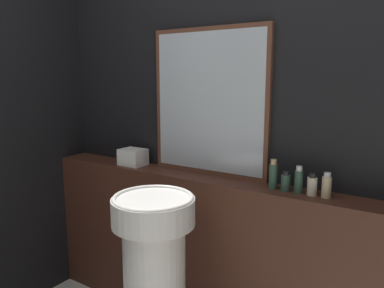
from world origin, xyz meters
TOP-DOWN VIEW (x-y plane):
  - wall_back at (0.00, 1.61)m, footprint 8.00×0.06m
  - vanity_counter at (0.00, 1.47)m, footprint 2.21×0.21m
  - pedestal_sink at (0.00, 1.04)m, footprint 0.41×0.41m
  - mirror at (0.00, 1.56)m, footprint 0.74×0.03m
  - towel_stack at (-0.52, 1.47)m, footprint 0.16×0.13m
  - shampoo_bottle at (0.43, 1.47)m, footprint 0.04×0.04m
  - conditioner_bottle at (0.50, 1.47)m, footprint 0.05×0.05m
  - lotion_bottle at (0.57, 1.47)m, footprint 0.04×0.04m
  - body_wash_bottle at (0.63, 1.47)m, footprint 0.05×0.05m
  - hand_soap_bottle at (0.70, 1.47)m, footprint 0.04×0.04m

SIDE VIEW (x-z plane):
  - vanity_counter at x=0.00m, z-range 0.00..0.94m
  - pedestal_sink at x=0.00m, z-range 0.05..0.99m
  - conditioner_bottle at x=0.50m, z-range 0.94..1.04m
  - body_wash_bottle at x=0.63m, z-range 0.94..1.04m
  - towel_stack at x=-0.52m, z-range 0.94..1.05m
  - hand_soap_bottle at x=0.70m, z-range 0.94..1.06m
  - lotion_bottle at x=0.57m, z-range 0.94..1.07m
  - shampoo_bottle at x=0.43m, z-range 0.93..1.09m
  - wall_back at x=0.00m, z-range 0.00..2.50m
  - mirror at x=0.00m, z-range 0.94..1.78m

